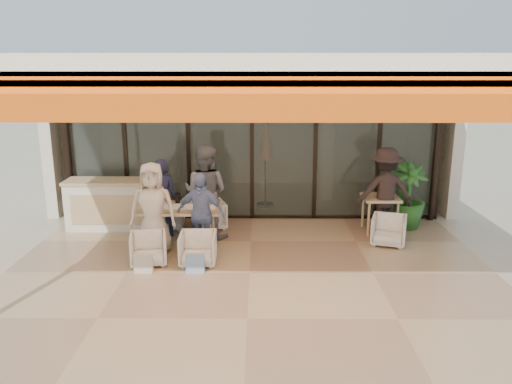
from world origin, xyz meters
TOP-DOWN VIEW (x-y plane):
  - ground at (0.00, 0.00)m, footprint 70.00×70.00m
  - terrace_floor at (0.00, 0.00)m, footprint 8.00×6.00m
  - terrace_structure at (0.00, -0.26)m, footprint 8.00×6.00m
  - glass_storefront at (0.00, 3.00)m, footprint 8.08×0.10m
  - interior_block at (0.01, 5.31)m, footprint 9.05×3.62m
  - host_counter at (-2.84, 2.30)m, footprint 1.85×0.65m
  - dining_table at (-1.30, 1.37)m, footprint 1.50×0.90m
  - chair_far_left at (-1.72, 2.31)m, footprint 0.67×0.63m
  - chair_far_right at (-0.88, 2.31)m, footprint 0.79×0.76m
  - chair_near_left at (-1.72, 0.41)m, footprint 0.69×0.66m
  - chair_near_right at (-0.88, 0.41)m, footprint 0.62×0.58m
  - diner_navy at (-1.72, 1.81)m, footprint 0.59×0.41m
  - diner_grey at (-0.88, 1.81)m, footprint 1.05×0.92m
  - diner_cream at (-1.72, 0.91)m, footprint 0.82×0.55m
  - diner_periwinkle at (-0.88, 0.91)m, footprint 0.93×0.54m
  - tote_bag_cream at (-1.72, 0.01)m, footprint 0.30×0.10m
  - tote_bag_blue at (-0.88, 0.01)m, footprint 0.30×0.10m
  - side_table at (2.58, 2.13)m, footprint 0.70×0.70m
  - side_chair at (2.58, 1.38)m, footprint 0.76×0.73m
  - standing_woman at (2.63, 2.02)m, footprint 1.17×0.73m
  - potted_palm at (3.18, 2.39)m, footprint 0.90×0.90m

SIDE VIEW (x-z plane):
  - ground at x=0.00m, z-range 0.00..0.00m
  - terrace_floor at x=0.00m, z-range 0.00..0.01m
  - tote_bag_cream at x=-1.72m, z-range 0.00..0.34m
  - tote_bag_blue at x=-0.88m, z-range 0.00..0.34m
  - chair_near_left at x=-1.72m, z-range 0.00..0.61m
  - chair_near_right at x=-0.88m, z-range 0.00..0.62m
  - side_chair at x=2.58m, z-range 0.00..0.63m
  - chair_far_right at x=-0.88m, z-range 0.00..0.65m
  - chair_far_left at x=-1.72m, z-range 0.00..0.65m
  - host_counter at x=-2.84m, z-range 0.01..1.05m
  - side_table at x=2.58m, z-range 0.27..1.01m
  - dining_table at x=-1.30m, z-range 0.22..1.15m
  - potted_palm at x=3.18m, z-range 0.00..1.38m
  - diner_periwinkle at x=-0.88m, z-range 0.00..1.49m
  - diner_navy at x=-1.72m, z-range 0.00..1.56m
  - diner_cream at x=-1.72m, z-range 0.00..1.67m
  - standing_woman at x=2.63m, z-range 0.00..1.75m
  - diner_grey at x=-0.88m, z-range 0.00..1.82m
  - glass_storefront at x=0.00m, z-range 0.00..3.20m
  - interior_block at x=0.01m, z-range 0.47..3.99m
  - terrace_structure at x=0.00m, z-range 1.55..4.95m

